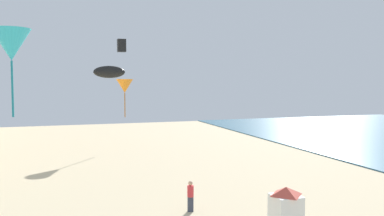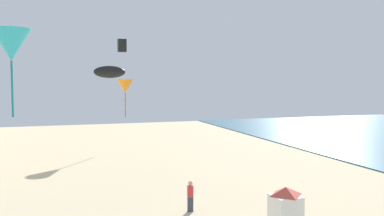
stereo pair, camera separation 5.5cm
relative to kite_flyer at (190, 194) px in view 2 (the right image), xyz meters
name	(u,v)px [view 2 (the right image)]	position (x,y,z in m)	size (l,w,h in m)	color
kite_flyer	(190,194)	(0.00, 0.00, 0.00)	(0.34, 0.34, 1.64)	#383D4C
lifeguard_stand	(286,204)	(2.31, -5.61, 0.92)	(1.10, 1.10, 2.55)	white
kite_black_parafoil	(110,72)	(-2.86, 10.75, 6.69)	(2.36, 0.66, 0.92)	black
kite_cyan_delta	(11,45)	(-8.43, -0.76, 7.57)	(1.69, 1.69, 3.85)	#2DB7CC
kite_black_box_2	(122,46)	(-0.06, 23.02, 9.77)	(0.85, 0.85, 1.34)	black
kite_orange_delta	(125,86)	(0.08, 22.12, 5.50)	(1.76, 1.76, 3.99)	orange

